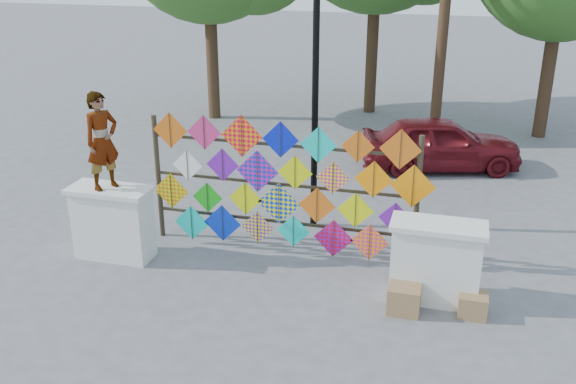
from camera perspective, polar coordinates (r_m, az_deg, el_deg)
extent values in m
plane|color=slate|center=(10.77, -1.80, -7.01)|extent=(80.00, 80.00, 0.00)
cube|color=white|center=(11.37, -15.27, -2.83)|extent=(1.30, 0.55, 1.20)
cube|color=white|center=(11.13, -15.59, 0.17)|extent=(1.40, 0.65, 0.08)
cube|color=white|center=(9.93, 12.96, -6.32)|extent=(1.30, 0.55, 1.20)
cube|color=white|center=(9.65, 13.28, -2.96)|extent=(1.40, 0.65, 0.08)
cylinder|color=#30291B|center=(11.79, -11.45, 1.29)|extent=(0.09, 0.09, 2.30)
cylinder|color=#30291B|center=(10.62, 11.38, -1.01)|extent=(0.09, 0.09, 2.30)
cube|color=#30291B|center=(11.21, -0.62, -2.65)|extent=(4.60, 0.04, 0.04)
cube|color=#30291B|center=(10.94, -0.64, 0.69)|extent=(4.60, 0.04, 0.04)
cube|color=#30291B|center=(10.71, -0.65, 4.19)|extent=(4.60, 0.04, 0.04)
cube|color=#D96013|center=(11.31, -10.43, 5.41)|extent=(0.64, 0.01, 0.64)
cube|color=#30291B|center=(11.30, -10.46, 5.40)|extent=(0.01, 0.01, 0.63)
cube|color=#CB2C6D|center=(11.05, -7.48, 5.27)|extent=(0.61, 0.01, 0.61)
cube|color=#30291B|center=(11.04, -7.50, 5.25)|extent=(0.01, 0.01, 0.60)
cube|color=orange|center=(10.82, -4.14, 5.00)|extent=(0.74, 0.01, 0.74)
cube|color=#30291B|center=(10.81, -4.17, 4.98)|extent=(0.01, 0.01, 0.73)
cube|color=#0819C2|center=(10.62, -0.68, 4.68)|extent=(0.63, 0.01, 0.63)
cube|color=#30291B|center=(10.61, -0.69, 4.66)|extent=(0.01, 0.01, 0.62)
cube|color=#0CCDBC|center=(10.48, 2.71, 4.21)|extent=(0.62, 0.01, 0.62)
cube|color=#30291B|center=(10.47, 2.70, 4.19)|extent=(0.01, 0.01, 0.61)
cube|color=#D96013|center=(10.35, 6.23, 4.05)|extent=(0.54, 0.01, 0.54)
cube|color=#30291B|center=(10.34, 6.22, 4.03)|extent=(0.01, 0.01, 0.53)
cube|color=#D96013|center=(10.27, 9.97, 3.74)|extent=(0.67, 0.01, 0.67)
cube|color=#30291B|center=(10.26, 9.96, 3.72)|extent=(0.01, 0.01, 0.66)
cube|color=white|center=(11.33, -8.92, 2.36)|extent=(0.56, 0.01, 0.56)
cube|color=#30291B|center=(11.32, -8.95, 2.34)|extent=(0.01, 0.01, 0.55)
cube|color=#7117AD|center=(11.06, -5.84, 2.41)|extent=(0.59, 0.01, 0.59)
cube|color=#30291B|center=(11.05, -5.86, 2.39)|extent=(0.01, 0.01, 0.58)
cube|color=#CD1390|center=(10.88, -2.74, 1.85)|extent=(0.74, 0.01, 0.74)
cube|color=#30291B|center=(10.87, -2.76, 1.83)|extent=(0.01, 0.01, 0.73)
cube|color=#DBE809|center=(10.69, 0.63, 1.74)|extent=(0.60, 0.01, 0.60)
cube|color=#30291B|center=(10.68, 0.61, 1.71)|extent=(0.01, 0.01, 0.59)
cube|color=#CD1390|center=(10.56, 4.01, 1.25)|extent=(0.56, 0.01, 0.56)
cube|color=#30291B|center=(10.55, 4.00, 1.23)|extent=(0.01, 0.01, 0.55)
cube|color=orange|center=(10.45, 7.62, 1.10)|extent=(0.63, 0.01, 0.63)
cube|color=#30291B|center=(10.44, 7.61, 1.08)|extent=(0.01, 0.01, 0.62)
cube|color=orange|center=(10.41, 11.04, 0.50)|extent=(0.73, 0.01, 0.73)
cube|color=#30291B|center=(10.40, 11.04, 0.47)|extent=(0.01, 0.01, 0.72)
cube|color=#D96013|center=(11.60, -10.35, 0.12)|extent=(0.67, 0.01, 0.67)
cube|color=#30291B|center=(11.59, -10.37, 0.10)|extent=(0.01, 0.01, 0.66)
cube|color=#14A716|center=(11.35, -7.17, -0.48)|extent=(0.56, 0.01, 0.56)
cube|color=#30291B|center=(11.34, -7.19, -0.50)|extent=(0.01, 0.01, 0.55)
cube|color=#DBE809|center=(11.09, -3.82, -0.59)|extent=(0.60, 0.01, 0.60)
cube|color=#30291B|center=(11.08, -3.84, -0.62)|extent=(0.01, 0.01, 0.59)
cube|color=#DBE809|center=(10.93, -0.82, -1.03)|extent=(0.75, 0.01, 0.75)
cube|color=#30291B|center=(10.92, -0.84, -1.06)|extent=(0.01, 0.01, 0.74)
cube|color=#D96013|center=(10.76, 2.58, -1.21)|extent=(0.64, 0.01, 0.64)
cube|color=#30291B|center=(10.75, 2.57, -1.24)|extent=(0.01, 0.01, 0.63)
cube|color=#DBE809|center=(10.65, 6.02, -1.63)|extent=(0.62, 0.01, 0.62)
cube|color=#30291B|center=(10.64, 6.01, -1.65)|extent=(0.01, 0.01, 0.61)
cube|color=#7117AD|center=(10.60, 9.48, -2.30)|extent=(0.55, 0.01, 0.55)
cube|color=#30291B|center=(10.59, 9.48, -2.33)|extent=(0.01, 0.01, 0.54)
cube|color=#0CCDBC|center=(11.63, -8.55, -2.72)|extent=(0.66, 0.01, 0.66)
cube|color=#30291B|center=(11.62, -8.58, -2.74)|extent=(0.01, 0.01, 0.64)
cube|color=#082CC5|center=(11.39, -5.85, -2.77)|extent=(0.69, 0.01, 0.69)
cube|color=#30291B|center=(11.38, -5.87, -2.79)|extent=(0.01, 0.01, 0.68)
cube|color=#7117AD|center=(11.19, -2.74, -3.15)|extent=(0.59, 0.01, 0.59)
cube|color=#30291B|center=(11.18, -2.76, -3.18)|extent=(0.01, 0.01, 0.58)
cube|color=#0CCDBC|center=(11.02, 0.48, -3.49)|extent=(0.58, 0.01, 0.58)
cube|color=#30291B|center=(11.00, 0.46, -3.52)|extent=(0.01, 0.01, 0.57)
cube|color=#7117AD|center=(10.89, 4.05, -4.13)|extent=(0.68, 0.01, 0.68)
cube|color=#30291B|center=(10.88, 4.04, -4.16)|extent=(0.01, 0.01, 0.67)
cube|color=orange|center=(10.80, 7.25, -4.43)|extent=(0.65, 0.01, 0.65)
cube|color=#30291B|center=(10.79, 7.25, -4.46)|extent=(0.01, 0.01, 0.64)
cube|color=#CB2C6D|center=(10.73, 10.73, -4.65)|extent=(0.56, 0.01, 0.56)
cube|color=#30291B|center=(10.72, 10.73, -4.68)|extent=(0.01, 0.01, 0.55)
cylinder|color=#442F1D|center=(19.72, -6.76, 12.04)|extent=(0.36, 0.36, 3.85)
cylinder|color=#442F1D|center=(20.45, 7.49, 12.73)|extent=(0.36, 0.36, 4.12)
cylinder|color=#442F1D|center=(18.94, 22.08, 9.81)|extent=(0.36, 0.36, 3.58)
cylinder|color=#442F1D|center=(17.20, 13.53, 12.99)|extent=(0.28, 0.28, 5.50)
imported|color=#99999E|center=(10.88, -16.20, 4.38)|extent=(0.62, 0.71, 1.63)
imported|color=maroon|center=(15.67, 13.40, 4.25)|extent=(4.00, 2.48, 1.27)
cylinder|color=black|center=(11.71, 2.40, 6.46)|extent=(0.12, 0.12, 4.20)
cube|color=olive|center=(9.73, 10.28, -9.34)|extent=(0.47, 0.42, 0.42)
cube|color=olive|center=(9.88, 16.10, -9.61)|extent=(0.41, 0.38, 0.35)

